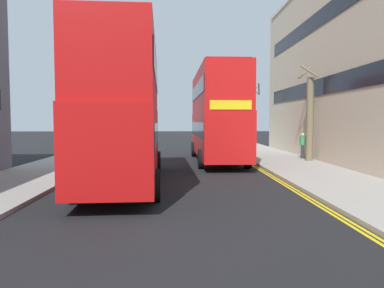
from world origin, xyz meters
name	(u,v)px	position (x,y,z in m)	size (l,w,h in m)	color
sidewalk_right	(317,174)	(6.50, 16.00, 0.07)	(4.00, 80.00, 0.14)	#9E9991
sidewalk_left	(33,176)	(-6.50, 16.00, 0.07)	(4.00, 80.00, 0.14)	#9E9991
kerb_line_outer	(285,183)	(4.40, 14.00, 0.00)	(0.10, 56.00, 0.01)	yellow
kerb_line_inner	(281,183)	(4.24, 14.00, 0.00)	(0.10, 56.00, 0.01)	yellow
double_decker_bus_away	(125,109)	(-2.06, 14.02, 3.03)	(3.16, 10.91, 5.64)	#B20F0F
double_decker_bus_oncoming	(217,113)	(2.44, 22.07, 3.03)	(2.94, 10.85, 5.64)	red
pedestrian_far	(303,145)	(7.99, 22.54, 0.99)	(0.34, 0.22, 1.62)	#2D2D38
street_tree_near	(234,116)	(6.12, 39.86, 3.12)	(1.85, 1.63, 6.70)	#6B6047
street_tree_mid	(251,115)	(6.87, 33.78, 3.05)	(1.76, 1.72, 5.88)	#6B6047
street_tree_far	(310,116)	(7.96, 21.23, 2.81)	(1.76, 1.75, 6.13)	#6B6047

